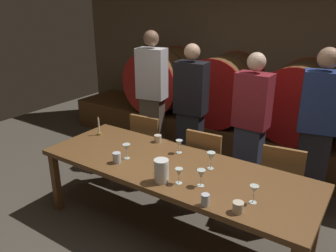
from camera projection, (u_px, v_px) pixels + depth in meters
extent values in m
plane|color=#4C443A|center=(176.00, 239.00, 3.26)|extent=(9.30, 9.30, 0.00)
cube|color=brown|center=(277.00, 53.00, 4.84)|extent=(7.15, 0.24, 2.95)
cube|color=brown|center=(256.00, 143.00, 4.84)|extent=(6.44, 0.90, 0.49)
cylinder|color=brown|center=(163.00, 80.00, 5.43)|extent=(0.98, 0.82, 0.98)
cylinder|color=#B21C16|center=(148.00, 85.00, 5.10)|extent=(0.99, 0.03, 0.99)
cylinder|color=#B21C16|center=(177.00, 75.00, 5.76)|extent=(0.99, 0.03, 0.99)
cylinder|color=#2D2D33|center=(163.00, 80.00, 5.43)|extent=(0.98, 0.04, 0.98)
cylinder|color=brown|center=(225.00, 89.00, 4.87)|extent=(0.98, 0.82, 0.98)
cylinder|color=#9E1411|center=(211.00, 96.00, 4.54)|extent=(0.99, 0.03, 0.99)
cylinder|color=#9E1411|center=(236.00, 83.00, 5.20)|extent=(0.99, 0.03, 0.99)
cylinder|color=#2D2D33|center=(225.00, 89.00, 4.87)|extent=(0.98, 0.04, 0.98)
cylinder|color=brown|center=(301.00, 101.00, 4.31)|extent=(0.98, 0.82, 0.98)
cylinder|color=#9E1411|center=(292.00, 109.00, 3.97)|extent=(0.99, 0.03, 0.99)
cylinder|color=#9E1411|center=(309.00, 93.00, 4.64)|extent=(0.99, 0.03, 0.99)
cylinder|color=#2D2D33|center=(301.00, 101.00, 4.31)|extent=(0.98, 0.04, 0.98)
cube|color=brown|center=(173.00, 168.00, 3.17)|extent=(2.67, 0.94, 0.05)
cube|color=brown|center=(56.00, 182.00, 3.63)|extent=(0.07, 0.07, 0.67)
cube|color=brown|center=(109.00, 155.00, 4.27)|extent=(0.07, 0.07, 0.67)
cube|color=brown|center=(316.00, 223.00, 2.97)|extent=(0.07, 0.07, 0.67)
cube|color=brown|center=(153.00, 145.00, 4.32)|extent=(0.43, 0.43, 0.04)
cube|color=brown|center=(145.00, 133.00, 4.09)|extent=(0.40, 0.07, 0.42)
cube|color=brown|center=(171.00, 159.00, 4.46)|extent=(0.05, 0.05, 0.42)
cube|color=brown|center=(149.00, 153.00, 4.62)|extent=(0.05, 0.05, 0.42)
cube|color=brown|center=(157.00, 169.00, 4.18)|extent=(0.05, 0.05, 0.42)
cube|color=brown|center=(135.00, 163.00, 4.34)|extent=(0.05, 0.05, 0.42)
cube|color=brown|center=(209.00, 163.00, 3.83)|extent=(0.43, 0.43, 0.04)
cube|color=brown|center=(203.00, 151.00, 3.60)|extent=(0.40, 0.07, 0.42)
cube|color=brown|center=(227.00, 178.00, 3.97)|extent=(0.05, 0.05, 0.42)
cube|color=brown|center=(201.00, 171.00, 4.13)|extent=(0.05, 0.05, 0.42)
cube|color=brown|center=(216.00, 192.00, 3.69)|extent=(0.05, 0.05, 0.42)
cube|color=brown|center=(189.00, 184.00, 3.85)|extent=(0.05, 0.05, 0.42)
cube|color=brown|center=(282.00, 181.00, 3.46)|extent=(0.45, 0.45, 0.04)
cube|color=brown|center=(282.00, 168.00, 3.23)|extent=(0.40, 0.09, 0.42)
cube|color=brown|center=(298.00, 195.00, 3.62)|extent=(0.05, 0.05, 0.42)
cube|color=brown|center=(266.00, 188.00, 3.76)|extent=(0.05, 0.05, 0.42)
cube|color=brown|center=(295.00, 212.00, 3.33)|extent=(0.05, 0.05, 0.42)
cube|color=brown|center=(260.00, 204.00, 3.47)|extent=(0.05, 0.05, 0.42)
cube|color=brown|center=(153.00, 130.00, 4.75)|extent=(0.33, 0.25, 0.94)
cube|color=silver|center=(152.00, 74.00, 4.46)|extent=(0.42, 0.30, 0.67)
sphere|color=#8C664C|center=(151.00, 38.00, 4.30)|extent=(0.21, 0.21, 0.21)
cube|color=black|center=(190.00, 145.00, 4.32)|extent=(0.32, 0.23, 0.88)
cube|color=black|center=(191.00, 88.00, 4.06)|extent=(0.41, 0.28, 0.63)
sphere|color=#D8A884|center=(192.00, 52.00, 3.90)|extent=(0.19, 0.19, 0.19)
cube|color=#33384C|center=(247.00, 160.00, 3.93)|extent=(0.31, 0.21, 0.85)
cube|color=maroon|center=(253.00, 101.00, 3.68)|extent=(0.39, 0.25, 0.61)
sphere|color=beige|center=(257.00, 62.00, 3.53)|extent=(0.20, 0.20, 0.20)
cube|color=black|center=(309.00, 172.00, 3.57)|extent=(0.34, 0.26, 0.95)
cube|color=navy|center=(321.00, 102.00, 3.30)|extent=(0.42, 0.32, 0.61)
sphere|color=tan|center=(329.00, 58.00, 3.15)|extent=(0.21, 0.21, 0.21)
cylinder|color=olive|center=(99.00, 134.00, 3.88)|extent=(0.05, 0.05, 0.02)
cylinder|color=#EDE5CC|center=(99.00, 126.00, 3.85)|extent=(0.02, 0.02, 0.18)
cone|color=yellow|center=(98.00, 117.00, 3.81)|extent=(0.01, 0.01, 0.02)
cylinder|color=white|center=(161.00, 171.00, 2.85)|extent=(0.13, 0.13, 0.21)
cylinder|color=silver|center=(127.00, 158.00, 3.31)|extent=(0.06, 0.06, 0.00)
cylinder|color=silver|center=(127.00, 154.00, 3.29)|extent=(0.01, 0.01, 0.08)
cone|color=silver|center=(126.00, 148.00, 3.27)|extent=(0.08, 0.08, 0.07)
cylinder|color=silver|center=(179.00, 153.00, 3.43)|extent=(0.06, 0.06, 0.00)
cylinder|color=silver|center=(179.00, 150.00, 3.42)|extent=(0.01, 0.01, 0.06)
cone|color=silver|center=(179.00, 144.00, 3.39)|extent=(0.07, 0.07, 0.07)
cylinder|color=silver|center=(179.00, 183.00, 2.86)|extent=(0.06, 0.06, 0.00)
cylinder|color=silver|center=(179.00, 180.00, 2.85)|extent=(0.01, 0.01, 0.06)
cone|color=silver|center=(179.00, 172.00, 2.82)|extent=(0.07, 0.07, 0.07)
cylinder|color=silver|center=(210.00, 168.00, 3.11)|extent=(0.06, 0.06, 0.00)
cylinder|color=silver|center=(211.00, 165.00, 3.09)|extent=(0.01, 0.01, 0.07)
cone|color=silver|center=(211.00, 157.00, 3.06)|extent=(0.08, 0.08, 0.09)
cylinder|color=silver|center=(201.00, 186.00, 2.82)|extent=(0.06, 0.06, 0.00)
cylinder|color=silver|center=(201.00, 182.00, 2.81)|extent=(0.01, 0.01, 0.07)
cone|color=silver|center=(201.00, 174.00, 2.78)|extent=(0.07, 0.07, 0.08)
cylinder|color=silver|center=(253.00, 202.00, 2.58)|extent=(0.06, 0.06, 0.00)
cylinder|color=silver|center=(253.00, 198.00, 2.57)|extent=(0.01, 0.01, 0.08)
cone|color=silver|center=(254.00, 189.00, 2.54)|extent=(0.07, 0.07, 0.07)
cylinder|color=silver|center=(117.00, 158.00, 3.20)|extent=(0.08, 0.08, 0.10)
cylinder|color=beige|center=(158.00, 138.00, 3.68)|extent=(0.08, 0.08, 0.08)
cylinder|color=silver|center=(205.00, 200.00, 2.53)|extent=(0.07, 0.07, 0.10)
cylinder|color=beige|center=(238.00, 207.00, 2.45)|extent=(0.08, 0.08, 0.08)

